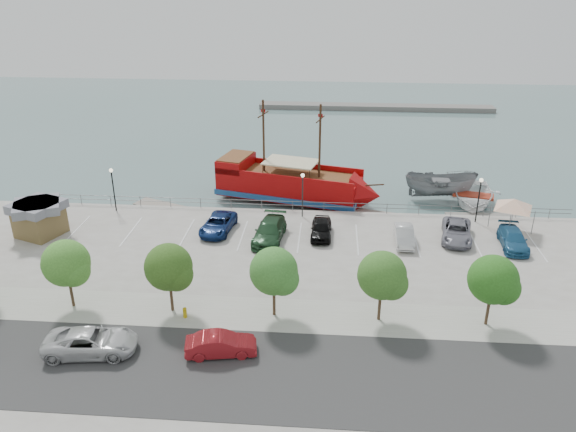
{
  "coord_description": "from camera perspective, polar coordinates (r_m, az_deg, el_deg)",
  "views": [
    {
      "loc": [
        2.4,
        -41.77,
        21.56
      ],
      "look_at": [
        -1.0,
        2.0,
        2.0
      ],
      "focal_mm": 35.0,
      "sensor_mm": 36.0,
      "label": 1
    }
  ],
  "objects": [
    {
      "name": "patrol_boat",
      "position": [
        60.88,
        15.21,
        2.83
      ],
      "size": [
        7.47,
        3.0,
        2.86
      ],
      "primitive_type": "imported",
      "rotation": [
        0.0,
        0.0,
        1.54
      ],
      "color": "slate",
      "rests_on": "ground"
    },
    {
      "name": "parked_car_d",
      "position": [
        48.08,
        -1.89,
        -1.54
      ],
      "size": [
        2.85,
        5.91,
        1.66
      ],
      "primitive_type": "imported",
      "rotation": [
        0.0,
        0.0,
        -0.09
      ],
      "color": "#1E4325",
      "rests_on": "land_slab"
    },
    {
      "name": "tree_e",
      "position": [
        36.77,
        9.75,
        -6.15
      ],
      "size": [
        3.3,
        3.2,
        5.0
      ],
      "color": "#473321",
      "rests_on": "sidewalk"
    },
    {
      "name": "pirate_ship",
      "position": [
        58.05,
        1.28,
        3.09
      ],
      "size": [
        17.64,
        8.8,
        10.92
      ],
      "rotation": [
        0.0,
        0.0,
        -0.26
      ],
      "color": "#9E0708",
      "rests_on": "ground"
    },
    {
      "name": "dock_mid",
      "position": [
        55.82,
        8.39,
        0.11
      ],
      "size": [
        6.59,
        3.4,
        0.36
      ],
      "primitive_type": "cube",
      "rotation": [
        0.0,
        0.0,
        -0.26
      ],
      "color": "gray",
      "rests_on": "ground"
    },
    {
      "name": "tree_f",
      "position": [
        38.12,
        20.33,
        -6.27
      ],
      "size": [
        3.3,
        3.2,
        5.0
      ],
      "color": "#473321",
      "rests_on": "sidewalk"
    },
    {
      "name": "street",
      "position": [
        33.68,
        -0.7,
        -15.77
      ],
      "size": [
        100.0,
        8.0,
        0.04
      ],
      "primitive_type": "cube",
      "color": "#363636",
      "rests_on": "land_slab"
    },
    {
      "name": "parked_car_c",
      "position": [
        50.02,
        -7.11,
        -0.82
      ],
      "size": [
        2.98,
        5.37,
        1.42
      ],
      "primitive_type": "imported",
      "rotation": [
        0.0,
        0.0,
        -0.13
      ],
      "color": "navy",
      "rests_on": "land_slab"
    },
    {
      "name": "street_van",
      "position": [
        36.8,
        -19.39,
        -11.97
      ],
      "size": [
        5.82,
        3.2,
        1.54
      ],
      "primitive_type": "imported",
      "rotation": [
        0.0,
        0.0,
        1.69
      ],
      "color": "#BEBEBF",
      "rests_on": "street"
    },
    {
      "name": "shed",
      "position": [
        53.28,
        -23.97,
        -0.14
      ],
      "size": [
        4.79,
        4.79,
        3.05
      ],
      "rotation": [
        0.0,
        0.0,
        -0.36
      ],
      "color": "brown",
      "rests_on": "land_slab"
    },
    {
      "name": "tree_c",
      "position": [
        37.99,
        -11.85,
        -5.28
      ],
      "size": [
        3.3,
        3.2,
        5.0
      ],
      "color": "#473321",
      "rests_on": "sidewalk"
    },
    {
      "name": "canopy_tent",
      "position": [
        52.77,
        22.04,
        1.63
      ],
      "size": [
        5.51,
        5.51,
        3.48
      ],
      "rotation": [
        0.0,
        0.0,
        0.42
      ],
      "color": "slate",
      "rests_on": "land_slab"
    },
    {
      "name": "tree_d",
      "position": [
        36.72,
        -1.24,
        -5.81
      ],
      "size": [
        3.3,
        3.2,
        5.0
      ],
      "color": "#473321",
      "rests_on": "sidewalk"
    },
    {
      "name": "tree_b",
      "position": [
        40.45,
        -21.46,
        -4.65
      ],
      "size": [
        3.3,
        3.2,
        5.0
      ],
      "color": "#473321",
      "rests_on": "sidewalk"
    },
    {
      "name": "far_shore",
      "position": [
        99.56,
        8.87,
        10.88
      ],
      "size": [
        40.0,
        3.0,
        0.8
      ],
      "primitive_type": "cube",
      "color": "slate",
      "rests_on": "ground"
    },
    {
      "name": "parked_car_h",
      "position": [
        50.56,
        21.9,
        -2.2
      ],
      "size": [
        2.32,
        5.03,
        1.42
      ],
      "primitive_type": "imported",
      "rotation": [
        0.0,
        0.0,
        -0.07
      ],
      "color": "#215A84",
      "rests_on": "land_slab"
    },
    {
      "name": "street_sedan",
      "position": [
        34.94,
        -6.83,
        -12.83
      ],
      "size": [
        4.48,
        2.2,
        1.41
      ],
      "primitive_type": "imported",
      "rotation": [
        0.0,
        0.0,
        1.74
      ],
      "color": "maroon",
      "rests_on": "street"
    },
    {
      "name": "speedboat",
      "position": [
        60.7,
        18.26,
        1.78
      ],
      "size": [
        7.49,
        9.17,
        1.66
      ],
      "primitive_type": "imported",
      "rotation": [
        0.0,
        0.0,
        -0.24
      ],
      "color": "white",
      "rests_on": "ground"
    },
    {
      "name": "parked_car_f",
      "position": [
        48.58,
        11.71,
        -1.95
      ],
      "size": [
        1.55,
        4.3,
        1.41
      ],
      "primitive_type": "imported",
      "rotation": [
        0.0,
        0.0,
        -0.01
      ],
      "color": "silver",
      "rests_on": "land_slab"
    },
    {
      "name": "dock_west",
      "position": [
        58.0,
        -12.26,
        0.76
      ],
      "size": [
        7.27,
        4.63,
        0.4
      ],
      "primitive_type": "cube",
      "rotation": [
        0.0,
        0.0,
        -0.41
      ],
      "color": "gray",
      "rests_on": "ground"
    },
    {
      "name": "seawall_railing",
      "position": [
        53.9,
        1.54,
        1.04
      ],
      "size": [
        50.0,
        0.06,
        1.0
      ],
      "color": "slate",
      "rests_on": "land_slab"
    },
    {
      "name": "lamp_post_left",
      "position": [
        55.61,
        -17.4,
        3.32
      ],
      "size": [
        0.36,
        0.36,
        4.28
      ],
      "color": "black",
      "rests_on": "land_slab"
    },
    {
      "name": "lamp_post_right",
      "position": [
        53.49,
        18.88,
        2.3
      ],
      "size": [
        0.36,
        0.36,
        4.28
      ],
      "color": "black",
      "rests_on": "land_slab"
    },
    {
      "name": "fire_hydrant",
      "position": [
        38.63,
        -10.43,
        -9.59
      ],
      "size": [
        0.28,
        0.28,
        0.81
      ],
      "rotation": [
        0.0,
        0.0,
        0.17
      ],
      "color": "#C1A20E",
      "rests_on": "sidewalk"
    },
    {
      "name": "sidewalk",
      "position": [
        38.46,
        0.1,
        -10.05
      ],
      "size": [
        100.0,
        4.0,
        0.05
      ],
      "primitive_type": "cube",
      "color": "#9D9C8F",
      "rests_on": "land_slab"
    },
    {
      "name": "dock_east",
      "position": [
        57.64,
        19.12,
        -0.22
      ],
      "size": [
        6.9,
        2.26,
        0.39
      ],
      "primitive_type": "cube",
      "rotation": [
        0.0,
        0.0,
        0.05
      ],
      "color": "gray",
      "rests_on": "ground"
    },
    {
      "name": "lamp_post_mid",
      "position": [
        51.79,
        1.49,
        2.94
      ],
      "size": [
        0.36,
        0.36,
        4.28
      ],
      "color": "black",
      "rests_on": "land_slab"
    },
    {
      "name": "parked_car_g",
      "position": [
        50.33,
        16.76,
        -1.52
      ],
      "size": [
        3.35,
        5.65,
        1.47
      ],
      "primitive_type": "imported",
      "rotation": [
        0.0,
        0.0,
        -0.18
      ],
      "color": "gray",
      "rests_on": "land_slab"
    },
    {
      "name": "ground",
      "position": [
        47.53,
        1.02,
        -4.32
      ],
      "size": [
        160.0,
        160.0,
        0.0
      ],
      "primitive_type": "plane",
      "color": "slate"
    },
    {
      "name": "parked_car_e",
      "position": [
        48.82,
        3.4,
        -1.26
      ],
      "size": [
        1.83,
        4.42,
        1.5
      ],
      "primitive_type": "imported",
      "rotation": [
        0.0,
        0.0,
        -0.01
      ],
      "color": "black",
      "rests_on": "land_slab"
    }
  ]
}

